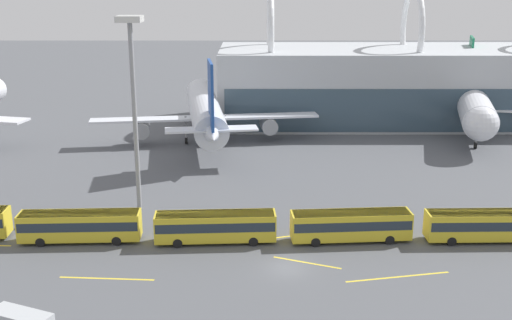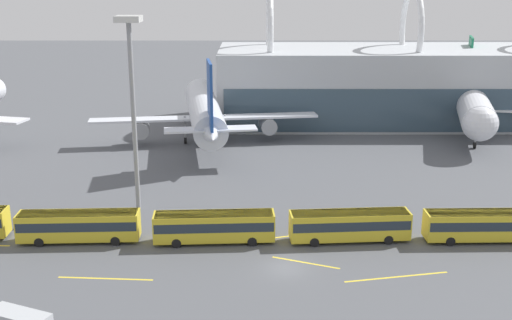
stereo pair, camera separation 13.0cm
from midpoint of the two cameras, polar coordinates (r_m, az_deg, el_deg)
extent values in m
plane|color=#515459|center=(63.85, 2.73, -9.56)|extent=(440.00, 440.00, 0.00)
torus|color=white|center=(123.29, 1.27, 11.46)|extent=(1.10, 16.14, 16.14)
torus|color=white|center=(126.71, 13.69, 11.15)|extent=(1.10, 16.14, 16.14)
cylinder|color=silver|center=(110.29, -4.57, 4.46)|extent=(9.85, 34.93, 5.22)
sphere|color=silver|center=(127.22, -5.03, 6.04)|extent=(5.11, 5.11, 5.11)
cone|color=silver|center=(93.48, -3.95, 2.31)|extent=(5.94, 8.18, 4.96)
cube|color=silver|center=(108.42, -4.50, 3.76)|extent=(38.35, 8.37, 0.35)
cylinder|color=gray|center=(108.74, -10.13, 2.72)|extent=(3.25, 4.31, 2.73)
cylinder|color=gray|center=(109.88, 1.12, 3.11)|extent=(3.25, 4.31, 2.73)
cube|color=#1E4799|center=(93.11, -4.05, 5.79)|extent=(1.31, 6.76, 9.67)
cube|color=silver|center=(94.17, -3.99, 2.74)|extent=(13.87, 5.01, 0.28)
cylinder|color=gray|center=(122.15, -4.86, 4.35)|extent=(0.36, 0.36, 4.22)
cylinder|color=black|center=(122.60, -4.84, 3.39)|extent=(0.59, 1.15, 1.10)
cylinder|color=gray|center=(108.68, -6.26, 2.81)|extent=(0.36, 0.36, 4.22)
cylinder|color=black|center=(109.19, -6.23, 1.74)|extent=(0.59, 1.15, 1.10)
cylinder|color=gray|center=(109.04, -2.70, 2.94)|extent=(0.36, 0.36, 4.22)
cylinder|color=black|center=(109.55, -2.68, 1.86)|extent=(0.59, 1.15, 1.10)
cylinder|color=silver|center=(120.52, 18.74, 4.67)|extent=(12.72, 31.15, 5.61)
sphere|color=silver|center=(105.56, 19.37, 3.06)|extent=(5.50, 5.50, 5.50)
cone|color=silver|center=(135.57, 18.25, 5.93)|extent=(6.77, 7.81, 5.33)
cube|color=silver|center=(122.54, 18.64, 4.39)|extent=(36.77, 12.42, 0.35)
cylinder|color=gray|center=(122.34, 13.75, 4.07)|extent=(3.07, 3.60, 2.40)
cube|color=#19724C|center=(134.00, 18.49, 8.27)|extent=(2.00, 6.72, 9.74)
cube|color=silver|center=(134.74, 18.30, 6.11)|extent=(14.93, 6.56, 0.28)
cylinder|color=gray|center=(111.05, 19.02, 2.30)|extent=(0.36, 0.36, 4.21)
cylinder|color=black|center=(111.55, 18.92, 1.25)|extent=(0.70, 1.18, 1.10)
cylinder|color=gray|center=(123.25, 20.25, 3.50)|extent=(0.36, 0.36, 4.21)
cylinder|color=black|center=(123.70, 20.16, 2.55)|extent=(0.70, 1.18, 1.10)
cylinder|color=gray|center=(122.60, 16.87, 3.75)|extent=(0.36, 0.36, 4.21)
cylinder|color=black|center=(123.05, 16.79, 2.79)|extent=(0.70, 1.18, 1.10)
cube|color=gold|center=(71.50, -15.39, -5.64)|extent=(12.97, 3.18, 2.92)
cube|color=#232D38|center=(71.39, -15.41, -5.42)|extent=(12.71, 3.20, 1.02)
cube|color=silver|center=(71.00, -15.48, -4.59)|extent=(12.58, 3.09, 0.12)
cylinder|color=black|center=(72.31, -12.01, -6.28)|extent=(1.01, 0.34, 1.00)
cylinder|color=black|center=(70.10, -12.33, -7.04)|extent=(1.01, 0.34, 1.00)
cylinder|color=black|center=(74.07, -18.14, -6.21)|extent=(1.01, 0.34, 1.00)
cylinder|color=black|center=(71.92, -18.64, -6.94)|extent=(1.01, 0.34, 1.00)
cube|color=gold|center=(68.90, -3.65, -5.90)|extent=(12.99, 3.35, 2.92)
cube|color=#232D38|center=(68.79, -3.66, -5.68)|extent=(12.74, 3.36, 1.02)
cube|color=silver|center=(68.38, -3.68, -4.81)|extent=(12.60, 3.25, 0.12)
cylinder|color=black|center=(70.60, -0.37, -6.47)|extent=(1.02, 0.36, 1.00)
cylinder|color=black|center=(68.36, -0.27, -7.26)|extent=(1.02, 0.36, 1.00)
cylinder|color=black|center=(70.69, -6.88, -6.57)|extent=(1.02, 0.36, 1.00)
cylinder|color=black|center=(68.46, -7.01, -7.36)|extent=(1.02, 0.36, 1.00)
cube|color=gold|center=(69.82, 8.40, -5.74)|extent=(13.03, 3.60, 2.92)
cube|color=#232D38|center=(69.71, 8.41, -5.52)|extent=(12.77, 3.61, 1.02)
cube|color=silver|center=(69.31, 8.45, -4.67)|extent=(12.64, 3.49, 0.12)
cylinder|color=black|center=(72.36, 11.25, -6.22)|extent=(1.02, 0.37, 1.00)
cylinder|color=black|center=(70.20, 11.77, -6.97)|extent=(1.02, 0.37, 1.00)
cylinder|color=black|center=(70.70, 4.97, -6.50)|extent=(1.02, 0.37, 1.00)
cylinder|color=black|center=(68.49, 5.29, -7.29)|extent=(1.02, 0.37, 1.00)
cube|color=gold|center=(73.35, 19.75, -5.47)|extent=(12.92, 2.91, 2.92)
cube|color=#232D38|center=(73.24, 19.77, -5.25)|extent=(12.66, 2.93, 1.02)
cube|color=silver|center=(72.86, 19.85, -4.44)|extent=(12.53, 2.82, 0.12)
cylinder|color=black|center=(73.59, 16.40, -6.20)|extent=(1.01, 0.32, 1.00)
cylinder|color=black|center=(71.46, 16.97, -6.94)|extent=(1.01, 0.32, 1.00)
cylinder|color=gray|center=(77.10, -10.74, 3.62)|extent=(0.56, 0.56, 22.55)
cube|color=silver|center=(75.47, -11.21, 12.21)|extent=(2.85, 2.85, 0.71)
cube|color=yellow|center=(63.47, 12.47, -10.12)|extent=(10.27, 2.32, 0.01)
cube|color=yellow|center=(70.91, 2.59, -6.82)|extent=(9.94, 3.35, 0.01)
cube|color=yellow|center=(65.03, 4.51, -9.09)|extent=(6.67, 2.95, 0.01)
cube|color=yellow|center=(63.34, -13.15, -10.22)|extent=(9.13, 0.86, 0.01)
camera|label=1|loc=(0.06, -89.96, 0.01)|focal=45.00mm
camera|label=2|loc=(0.06, 90.04, -0.01)|focal=45.00mm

